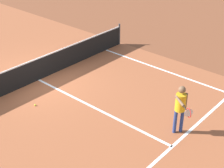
# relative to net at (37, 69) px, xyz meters

# --- Properties ---
(ground_plane) EXTENTS (60.00, 60.00, 0.00)m
(ground_plane) POSITION_rel_net_xyz_m (0.00, 0.00, -0.49)
(ground_plane) COLOR brown
(court_surface_inbounds) EXTENTS (10.62, 24.40, 0.00)m
(court_surface_inbounds) POSITION_rel_net_xyz_m (0.00, 0.00, -0.49)
(court_surface_inbounds) COLOR #9E5433
(court_surface_inbounds) RESTS_ON ground_plane
(line_sideline_right) EXTENTS (0.10, 11.89, 0.01)m
(line_sideline_right) POSITION_rel_net_xyz_m (4.11, -5.95, -0.49)
(line_sideline_right) COLOR white
(line_sideline_right) RESTS_ON ground_plane
(line_service_near) EXTENTS (8.22, 0.10, 0.01)m
(line_service_near) POSITION_rel_net_xyz_m (0.00, -6.40, -0.49)
(line_service_near) COLOR white
(line_service_near) RESTS_ON ground_plane
(line_center_service) EXTENTS (0.10, 6.40, 0.01)m
(line_center_service) POSITION_rel_net_xyz_m (0.00, -3.20, -0.49)
(line_center_service) COLOR white
(line_center_service) RESTS_ON ground_plane
(net) EXTENTS (10.31, 0.09, 1.07)m
(net) POSITION_rel_net_xyz_m (0.00, 0.00, 0.00)
(net) COLOR #33383D
(net) RESTS_ON ground_plane
(player_near) EXTENTS (0.95, 0.92, 1.66)m
(player_near) POSITION_rel_net_xyz_m (0.72, -6.14, 0.54)
(player_near) COLOR navy
(player_near) RESTS_ON ground_plane
(tennis_ball_near_net) EXTENTS (0.07, 0.07, 0.07)m
(tennis_ball_near_net) POSITION_rel_net_xyz_m (-1.31, -1.47, -0.46)
(tennis_ball_near_net) COLOR #CCE033
(tennis_ball_near_net) RESTS_ON ground_plane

